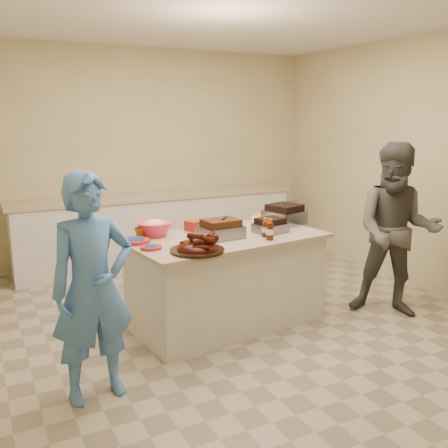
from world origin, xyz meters
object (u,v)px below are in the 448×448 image
island (226,323)px  rib_platter (197,252)px  bbq_bottle_b (265,237)px  coleslaw_bowl (155,236)px  plastic_cup (140,238)px  mustard_bottle (208,238)px  roasting_pan (284,224)px  guest_blue (99,395)px  guest_gray (390,313)px  bbq_bottle_a (270,240)px

island → rib_platter: (-0.44, -0.36, 0.82)m
bbq_bottle_b → coleslaw_bowl: bearing=150.7°
plastic_cup → mustard_bottle: bearing=-27.1°
roasting_pan → plastic_cup: bearing=160.8°
island → guest_blue: (-1.33, -0.68, 0.00)m
mustard_bottle → plastic_cup: 0.59m
roasting_pan → mustard_bottle: (-0.93, -0.20, 0.00)m
plastic_cup → guest_blue: plastic_cup is taller
roasting_pan → mustard_bottle: roasting_pan is taller
bbq_bottle_b → guest_blue: bbq_bottle_b is taller
island → mustard_bottle: mustard_bottle is taller
mustard_bottle → guest_gray: 1.95m
mustard_bottle → plastic_cup: bearing=152.9°
coleslaw_bowl → guest_blue: 1.49m
bbq_bottle_b → rib_platter: bearing=-166.4°
mustard_bottle → guest_gray: size_ratio=0.07×
bbq_bottle_a → guest_gray: bearing=-9.9°
guest_blue → mustard_bottle: bearing=25.2°
mustard_bottle → plastic_cup: mustard_bottle is taller
rib_platter → roasting_pan: 1.32m
island → bbq_bottle_a: size_ratio=9.32×
bbq_bottle_a → bbq_bottle_b: size_ratio=1.08×
mustard_bottle → plastic_cup: (-0.52, 0.27, 0.00)m
rib_platter → bbq_bottle_a: (0.71, 0.07, 0.00)m
guest_blue → plastic_cup: bearing=51.0°
bbq_bottle_b → plastic_cup: bbq_bottle_b is taller
bbq_bottle_b → guest_blue: (-1.61, -0.50, -0.82)m
plastic_cup → guest_blue: (-0.62, -0.96, -0.82)m
roasting_pan → plastic_cup: (-1.45, 0.06, 0.00)m
bbq_bottle_a → plastic_cup: bbq_bottle_a is taller
rib_platter → guest_gray: rib_platter is taller
mustard_bottle → coleslaw_bowl: bearing=143.4°
guest_blue → coleslaw_bowl: bearing=46.0°
coleslaw_bowl → plastic_cup: (-0.14, -0.02, 0.00)m
roasting_pan → plastic_cup: roasting_pan is taller
bbq_bottle_b → roasting_pan: bearing=40.5°
roasting_pan → plastic_cup: size_ratio=3.35×
island → bbq_bottle_a: bearing=-54.3°
roasting_pan → mustard_bottle: 0.95m
island → rib_platter: size_ratio=4.04×
rib_platter → roasting_pan: bearing=25.6°
bbq_bottle_a → plastic_cup: bearing=149.6°
bbq_bottle_a → guest_blue: 1.84m
mustard_bottle → plastic_cup: size_ratio=1.14×
guest_gray → guest_blue: bearing=-132.0°
guest_gray → bbq_bottle_b: bearing=-150.5°
roasting_pan → coleslaw_bowl: bearing=159.8°
coleslaw_bowl → mustard_bottle: (0.38, -0.28, 0.00)m
island → guest_gray: bearing=-25.3°
mustard_bottle → guest_gray: bearing=-17.0°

